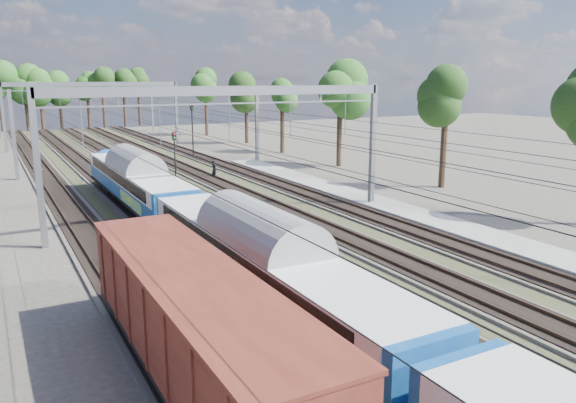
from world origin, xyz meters
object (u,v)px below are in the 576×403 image
freight_boxcar (193,323)px  signal_far (192,123)px  signal_near (175,155)px  worker (214,169)px  emu_train (266,254)px

freight_boxcar → signal_far: (17.45, 50.55, 1.84)m
signal_near → signal_far: 22.67m
signal_far → freight_boxcar: bearing=-93.4°
worker → signal_far: (3.11, 15.11, 3.25)m
signal_near → freight_boxcar: bearing=-115.5°
worker → signal_far: signal_far is taller
worker → signal_near: 8.42m
emu_train → signal_far: signal_far is taller
signal_near → signal_far: signal_far is taller
freight_boxcar → emu_train: bearing=42.9°
signal_far → emu_train: bearing=-89.9°
freight_boxcar → worker: freight_boxcar is taller
emu_train → signal_near: (4.23, 25.45, 0.71)m
freight_boxcar → signal_far: signal_far is taller
freight_boxcar → signal_far: size_ratio=2.24×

